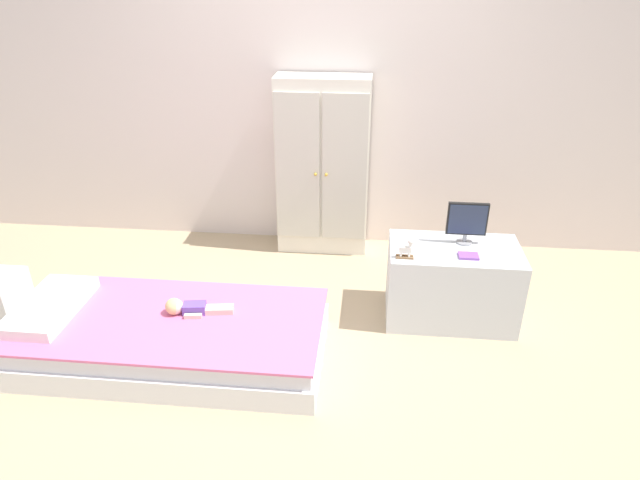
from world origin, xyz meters
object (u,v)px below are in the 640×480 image
object	(u,v)px
tv_stand	(451,283)
book_purple	(468,256)
doll	(187,308)
tv_monitor	(467,221)
bed	(170,337)
wardrobe	(323,167)
rocking_horse_toy	(407,249)

from	to	relation	value
tv_stand	book_purple	distance (m)	0.29
doll	tv_monitor	xyz separation A→B (m)	(1.63, 0.58, 0.36)
bed	book_purple	xyz separation A→B (m)	(1.74, 0.46, 0.38)
bed	tv_monitor	bearing A→B (deg)	20.30
wardrobe	tv_stand	distance (m)	1.35
wardrobe	book_purple	world-z (taller)	wardrobe
bed	doll	bearing A→B (deg)	30.97
bed	doll	distance (m)	0.21
tv_stand	book_purple	bearing A→B (deg)	-60.22
bed	tv_monitor	xyz separation A→B (m)	(1.74, 0.64, 0.53)
book_purple	bed	bearing A→B (deg)	-165.29
tv_stand	doll	bearing A→B (deg)	-162.35
doll	tv_monitor	world-z (taller)	tv_monitor
rocking_horse_toy	bed	bearing A→B (deg)	-163.28
wardrobe	tv_stand	xyz separation A→B (m)	(0.91, -0.90, -0.43)
tv_stand	rocking_horse_toy	distance (m)	0.47
wardrobe	rocking_horse_toy	world-z (taller)	wardrobe
bed	wardrobe	bearing A→B (deg)	62.44
wardrobe	tv_monitor	bearing A→B (deg)	-40.01
book_purple	doll	bearing A→B (deg)	-166.42
tv_monitor	rocking_horse_toy	distance (m)	0.45
bed	tv_stand	xyz separation A→B (m)	(1.68, 0.56, 0.12)
bed	tv_monitor	size ratio (longest dim) A/B	6.62
wardrobe	book_purple	bearing A→B (deg)	-45.86
rocking_horse_toy	tv_monitor	bearing A→B (deg)	31.98
doll	book_purple	world-z (taller)	book_purple
tv_stand	book_purple	world-z (taller)	book_purple
wardrobe	tv_monitor	size ratio (longest dim) A/B	5.03
doll	rocking_horse_toy	distance (m)	1.34
bed	rocking_horse_toy	size ratio (longest dim) A/B	14.26
doll	tv_stand	distance (m)	1.65
doll	tv_stand	bearing A→B (deg)	17.65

